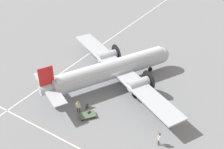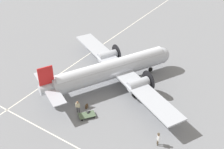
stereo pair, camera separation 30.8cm
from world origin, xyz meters
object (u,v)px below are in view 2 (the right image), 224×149
Objects in this scene: crew_foreground at (158,138)px; baggage_cart at (87,115)px; suitcase_near_door at (87,106)px; passenger_boarding at (78,106)px; airliner_main at (114,68)px; suitcase_upright_spare at (89,113)px.

baggage_cart is (0.58, -8.98, -0.75)m from crew_foreground.
suitcase_near_door is (-0.66, -9.95, -0.73)m from crew_foreground.
suitcase_near_door is (-1.16, 0.40, -0.74)m from passenger_boarding.
crew_foreground is 0.96× the size of passenger_boarding.
airliner_main is 7.74m from passenger_boarding.
suitcase_upright_spare is 0.22× the size of baggage_cart.
airliner_main is at bearing -179.53° from suitcase_near_door.
baggage_cart is at bearing 54.97° from crew_foreground.
suitcase_near_door is 0.28× the size of baggage_cart.
airliner_main is at bearing -172.34° from suitcase_upright_spare.
crew_foreground reaches higher than baggage_cart.
airliner_main reaches higher than crew_foreground.
suitcase_near_door reaches higher than baggage_cart.
passenger_boarding reaches higher than suitcase_near_door.
crew_foreground reaches higher than suitcase_upright_spare.
passenger_boarding is (7.61, -0.35, -1.38)m from airliner_main.
passenger_boarding reaches higher than crew_foreground.
suitcase_near_door is (6.44, 0.05, -2.12)m from airliner_main.
passenger_boarding reaches higher than suitcase_upright_spare.
airliner_main is at bearing 44.96° from baggage_cart.
crew_foreground is 10.36m from passenger_boarding.
crew_foreground is at bearing 90.82° from suitcase_upright_spare.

